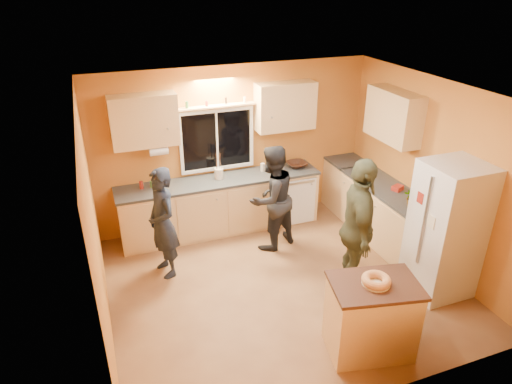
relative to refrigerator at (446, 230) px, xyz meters
name	(u,v)px	position (x,y,z in m)	size (l,w,h in m)	color
ground	(282,283)	(-1.89, 0.80, -0.90)	(4.50, 4.50, 0.00)	brown
room_shell	(281,162)	(-1.77, 1.21, 0.72)	(4.54, 4.04, 2.61)	#CB8334
back_counter	(242,201)	(-1.88, 2.50, -0.45)	(4.23, 0.62, 0.90)	tan
right_counter	(385,214)	(0.06, 1.30, -0.45)	(0.62, 1.84, 0.90)	tan
refrigerator	(446,230)	(0.00, 0.00, 0.00)	(0.72, 0.70, 1.80)	silver
island	(371,317)	(-1.46, -0.63, -0.44)	(1.04, 0.81, 0.90)	tan
bundt_pastry	(376,280)	(-1.46, -0.63, 0.04)	(0.31, 0.31, 0.09)	#B28249
person_left	(163,223)	(-3.30, 1.62, -0.11)	(0.58, 0.38, 1.58)	black
person_center	(272,198)	(-1.66, 1.75, -0.08)	(0.79, 0.62, 1.63)	black
person_right	(358,229)	(-1.07, 0.35, 0.04)	(1.10, 0.46, 1.88)	#353823
mixing_bowl	(297,164)	(-0.89, 2.54, 0.04)	(0.33, 0.33, 0.08)	black
utensil_crock	(219,174)	(-2.25, 2.54, 0.09)	(0.14, 0.14, 0.17)	beige
potted_plant	(413,197)	(0.00, 0.69, 0.14)	(0.26, 0.23, 0.29)	gray
red_box	(398,188)	(0.14, 1.20, 0.04)	(0.16, 0.12, 0.07)	maroon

